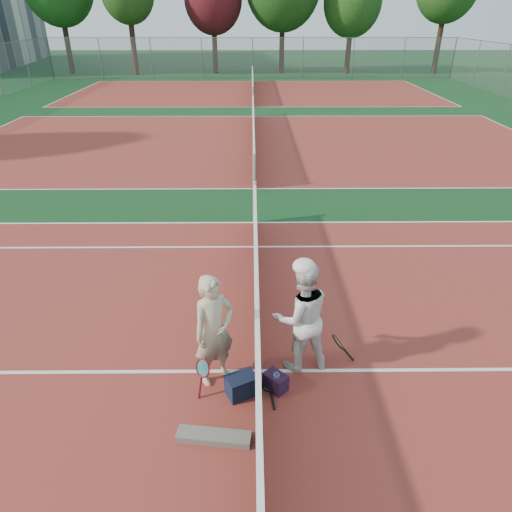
# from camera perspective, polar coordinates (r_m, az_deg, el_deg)

# --- Properties ---
(ground) EXTENTS (130.00, 130.00, 0.00)m
(ground) POSITION_cam_1_polar(r_m,az_deg,el_deg) (7.09, 0.13, -14.20)
(ground) COLOR #0E3618
(ground) RESTS_ON ground
(court_main) EXTENTS (23.77, 10.97, 0.01)m
(court_main) POSITION_cam_1_polar(r_m,az_deg,el_deg) (7.08, 0.13, -14.19)
(court_main) COLOR maroon
(court_main) RESTS_ON ground
(court_far_a) EXTENTS (23.77, 10.97, 0.01)m
(court_far_a) POSITION_cam_1_polar(r_m,az_deg,el_deg) (19.33, -0.32, 13.93)
(court_far_a) COLOR maroon
(court_far_a) RESTS_ON ground
(court_far_b) EXTENTS (23.77, 10.97, 0.01)m
(court_far_b) POSITION_cam_1_polar(r_m,az_deg,el_deg) (32.58, -0.42, 19.81)
(court_far_b) COLOR maroon
(court_far_b) RESTS_ON ground
(net_main) EXTENTS (0.10, 10.98, 1.02)m
(net_main) POSITION_cam_1_polar(r_m,az_deg,el_deg) (6.75, 0.13, -11.01)
(net_main) COLOR black
(net_main) RESTS_ON ground
(net_far_a) EXTENTS (0.10, 10.98, 1.02)m
(net_far_a) POSITION_cam_1_polar(r_m,az_deg,el_deg) (19.21, -0.32, 15.39)
(net_far_a) COLOR black
(net_far_a) RESTS_ON ground
(net_far_b) EXTENTS (0.10, 10.98, 1.02)m
(net_far_b) POSITION_cam_1_polar(r_m,az_deg,el_deg) (32.51, -0.42, 20.69)
(net_far_b) COLOR black
(net_far_b) RESTS_ON ground
(fence_back) EXTENTS (32.00, 0.06, 3.00)m
(fence_back) POSITION_cam_1_polar(r_m,az_deg,el_deg) (39.37, -0.46, 23.46)
(fence_back) COLOR slate
(fence_back) RESTS_ON ground
(player_a) EXTENTS (0.75, 0.70, 1.72)m
(player_a) POSITION_cam_1_polar(r_m,az_deg,el_deg) (6.45, -5.27, -9.31)
(player_a) COLOR #C3B797
(player_a) RESTS_ON ground
(player_b) EXTENTS (0.99, 0.85, 1.77)m
(player_b) POSITION_cam_1_polar(r_m,az_deg,el_deg) (6.69, 5.68, -7.59)
(player_b) COLOR white
(player_b) RESTS_ON ground
(racket_red) EXTENTS (0.33, 0.31, 0.59)m
(racket_red) POSITION_cam_1_polar(r_m,az_deg,el_deg) (6.61, -6.60, -14.81)
(racket_red) COLOR maroon
(racket_red) RESTS_ON ground
(racket_black_held) EXTENTS (0.41, 0.31, 0.50)m
(racket_black_held) POSITION_cam_1_polar(r_m,az_deg,el_deg) (7.19, 10.08, -11.38)
(racket_black_held) COLOR black
(racket_black_held) RESTS_ON ground
(racket_spare) EXTENTS (0.34, 0.63, 0.03)m
(racket_spare) POSITION_cam_1_polar(r_m,az_deg,el_deg) (6.86, 1.67, -15.81)
(racket_spare) COLOR black
(racket_spare) RESTS_ON ground
(sports_bag_navy) EXTENTS (0.49, 0.43, 0.32)m
(sports_bag_navy) POSITION_cam_1_polar(r_m,az_deg,el_deg) (6.64, -1.83, -15.88)
(sports_bag_navy) COLOR black
(sports_bag_navy) RESTS_ON ground
(sports_bag_purple) EXTENTS (0.38, 0.38, 0.26)m
(sports_bag_purple) POSITION_cam_1_polar(r_m,az_deg,el_deg) (6.74, 2.47, -15.42)
(sports_bag_purple) COLOR black
(sports_bag_purple) RESTS_ON ground
(net_cover_canvas) EXTENTS (0.96, 0.34, 0.10)m
(net_cover_canvas) POSITION_cam_1_polar(r_m,az_deg,el_deg) (6.21, -5.30, -21.58)
(net_cover_canvas) COLOR #615D58
(net_cover_canvas) RESTS_ON ground
(water_bottle) EXTENTS (0.09, 0.09, 0.30)m
(water_bottle) POSITION_cam_1_polar(r_m,az_deg,el_deg) (6.70, 2.55, -15.52)
(water_bottle) COLOR #AEC0DD
(water_bottle) RESTS_ON ground
(tree_back_4) EXTENTS (4.79, 4.79, 8.25)m
(tree_back_4) POSITION_cam_1_polar(r_m,az_deg,el_deg) (43.65, 11.98, 28.63)
(tree_back_4) COLOR #382314
(tree_back_4) RESTS_ON ground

